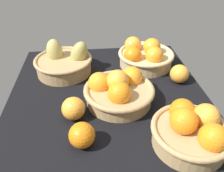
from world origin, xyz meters
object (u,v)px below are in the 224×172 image
(basket_center, at_px, (118,90))
(loose_orange_back_gap, at_px, (179,74))
(basket_near_left_pears, at_px, (64,62))
(basket_far_left, at_px, (145,56))
(loose_orange_front_gap, at_px, (82,135))
(loose_orange_side_gap, at_px, (73,109))
(basket_far_right, at_px, (192,130))

(basket_center, relative_size, loose_orange_back_gap, 3.35)
(basket_near_left_pears, distance_m, basket_far_left, 0.35)
(loose_orange_front_gap, bearing_deg, basket_far_left, 147.89)
(loose_orange_back_gap, bearing_deg, basket_center, -69.20)
(loose_orange_front_gap, distance_m, loose_orange_back_gap, 0.47)
(basket_center, relative_size, basket_far_left, 1.01)
(basket_near_left_pears, xyz_separation_m, loose_orange_back_gap, (0.13, 0.45, -0.01))
(loose_orange_back_gap, bearing_deg, loose_orange_front_gap, -52.77)
(loose_orange_back_gap, bearing_deg, basket_near_left_pears, -105.55)
(loose_orange_side_gap, bearing_deg, basket_near_left_pears, -170.95)
(basket_far_left, height_order, loose_orange_front_gap, basket_far_left)
(basket_near_left_pears, relative_size, loose_orange_front_gap, 3.23)
(basket_far_right, distance_m, loose_orange_front_gap, 0.30)
(basket_far_left, bearing_deg, basket_center, -31.27)
(basket_far_right, relative_size, basket_near_left_pears, 0.91)
(basket_far_right, distance_m, loose_orange_back_gap, 0.32)
(loose_orange_side_gap, bearing_deg, basket_far_right, 66.83)
(basket_far_left, height_order, loose_orange_side_gap, basket_far_left)
(basket_far_right, bearing_deg, loose_orange_side_gap, -113.17)
(basket_far_right, xyz_separation_m, loose_orange_back_gap, (-0.31, 0.08, -0.01))
(basket_far_left, distance_m, loose_orange_side_gap, 0.43)
(basket_near_left_pears, relative_size, loose_orange_back_gap, 3.27)
(basket_center, distance_m, loose_orange_back_gap, 0.27)
(basket_center, bearing_deg, loose_orange_front_gap, -33.16)
(basket_far_right, height_order, basket_center, basket_far_right)
(basket_center, bearing_deg, loose_orange_back_gap, 110.80)
(loose_orange_front_gap, bearing_deg, loose_orange_back_gap, 127.23)
(basket_center, bearing_deg, loose_orange_side_gap, -63.88)
(basket_far_right, bearing_deg, basket_near_left_pears, -139.34)
(basket_near_left_pears, bearing_deg, basket_center, 41.94)
(basket_far_right, xyz_separation_m, basket_near_left_pears, (-0.44, -0.37, -0.00))
(basket_far_right, bearing_deg, loose_orange_front_gap, -94.60)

